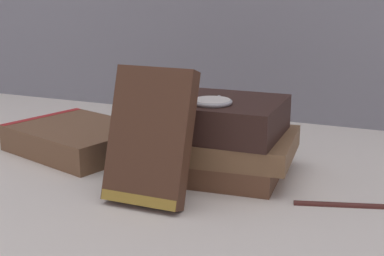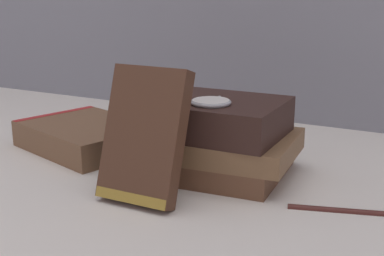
{
  "view_description": "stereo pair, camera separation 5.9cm",
  "coord_description": "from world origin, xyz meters",
  "px_view_note": "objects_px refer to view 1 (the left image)",
  "views": [
    {
      "loc": [
        0.27,
        -0.6,
        0.25
      ],
      "look_at": [
        0.01,
        0.02,
        0.07
      ],
      "focal_mm": 50.0,
      "sensor_mm": 36.0,
      "label": 1
    },
    {
      "loc": [
        0.32,
        -0.57,
        0.25
      ],
      "look_at": [
        0.01,
        0.02,
        0.07
      ],
      "focal_mm": 50.0,
      "sensor_mm": 36.0,
      "label": 2
    }
  ],
  "objects_px": {
    "pocket_watch": "(212,102)",
    "book_flat_middle": "(210,142)",
    "book_leaning_front": "(150,141)",
    "fountain_pen": "(357,203)",
    "book_flat_bottom": "(200,160)",
    "book_flat_top": "(203,115)",
    "book_side_left": "(76,138)"
  },
  "relations": [
    {
      "from": "fountain_pen",
      "to": "book_side_left",
      "type": "bearing_deg",
      "value": 155.7
    },
    {
      "from": "book_flat_middle",
      "to": "book_leaning_front",
      "type": "bearing_deg",
      "value": -108.91
    },
    {
      "from": "book_flat_bottom",
      "to": "fountain_pen",
      "type": "height_order",
      "value": "book_flat_bottom"
    },
    {
      "from": "book_side_left",
      "to": "book_leaning_front",
      "type": "height_order",
      "value": "book_leaning_front"
    },
    {
      "from": "book_side_left",
      "to": "fountain_pen",
      "type": "relative_size",
      "value": 1.62
    },
    {
      "from": "book_flat_bottom",
      "to": "fountain_pen",
      "type": "relative_size",
      "value": 1.58
    },
    {
      "from": "book_flat_top",
      "to": "book_leaning_front",
      "type": "bearing_deg",
      "value": -100.58
    },
    {
      "from": "book_flat_bottom",
      "to": "pocket_watch",
      "type": "bearing_deg",
      "value": -53.05
    },
    {
      "from": "book_flat_bottom",
      "to": "fountain_pen",
      "type": "bearing_deg",
      "value": -17.6
    },
    {
      "from": "book_flat_bottom",
      "to": "pocket_watch",
      "type": "distance_m",
      "value": 0.1
    },
    {
      "from": "book_flat_middle",
      "to": "book_flat_top",
      "type": "bearing_deg",
      "value": -172.74
    },
    {
      "from": "book_flat_top",
      "to": "fountain_pen",
      "type": "distance_m",
      "value": 0.23
    },
    {
      "from": "fountain_pen",
      "to": "pocket_watch",
      "type": "bearing_deg",
      "value": 158.91
    },
    {
      "from": "book_side_left",
      "to": "book_flat_top",
      "type": "bearing_deg",
      "value": 12.9
    },
    {
      "from": "book_flat_middle",
      "to": "book_flat_top",
      "type": "height_order",
      "value": "book_flat_top"
    },
    {
      "from": "book_flat_bottom",
      "to": "book_flat_top",
      "type": "distance_m",
      "value": 0.07
    },
    {
      "from": "book_leaning_front",
      "to": "fountain_pen",
      "type": "relative_size",
      "value": 1.11
    },
    {
      "from": "book_flat_top",
      "to": "book_leaning_front",
      "type": "height_order",
      "value": "book_leaning_front"
    },
    {
      "from": "book_side_left",
      "to": "book_leaning_front",
      "type": "relative_size",
      "value": 1.45
    },
    {
      "from": "book_flat_middle",
      "to": "fountain_pen",
      "type": "height_order",
      "value": "book_flat_middle"
    },
    {
      "from": "book_side_left",
      "to": "book_leaning_front",
      "type": "xyz_separation_m",
      "value": [
        0.2,
        -0.13,
        0.05
      ]
    },
    {
      "from": "fountain_pen",
      "to": "book_leaning_front",
      "type": "bearing_deg",
      "value": -178.36
    },
    {
      "from": "book_flat_middle",
      "to": "fountain_pen",
      "type": "xyz_separation_m",
      "value": [
        0.2,
        -0.05,
        -0.04
      ]
    },
    {
      "from": "book_leaning_front",
      "to": "pocket_watch",
      "type": "bearing_deg",
      "value": 64.29
    },
    {
      "from": "book_flat_bottom",
      "to": "fountain_pen",
      "type": "distance_m",
      "value": 0.22
    },
    {
      "from": "book_flat_bottom",
      "to": "fountain_pen",
      "type": "xyz_separation_m",
      "value": [
        0.22,
        -0.05,
        -0.01
      ]
    },
    {
      "from": "pocket_watch",
      "to": "book_flat_middle",
      "type": "bearing_deg",
      "value": 114.09
    },
    {
      "from": "book_leaning_front",
      "to": "fountain_pen",
      "type": "xyz_separation_m",
      "value": [
        0.23,
        0.07,
        -0.07
      ]
    },
    {
      "from": "book_flat_top",
      "to": "book_leaning_front",
      "type": "relative_size",
      "value": 1.28
    },
    {
      "from": "book_flat_top",
      "to": "fountain_pen",
      "type": "xyz_separation_m",
      "value": [
        0.21,
        -0.04,
        -0.08
      ]
    },
    {
      "from": "book_leaning_front",
      "to": "pocket_watch",
      "type": "distance_m",
      "value": 0.1
    },
    {
      "from": "book_leaning_front",
      "to": "pocket_watch",
      "type": "height_order",
      "value": "book_leaning_front"
    }
  ]
}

